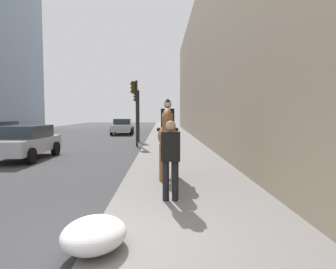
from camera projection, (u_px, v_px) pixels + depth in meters
name	position (u px, v px, depth m)	size (l,w,h in m)	color
sidewalk_slab	(211.00, 248.00, 4.36)	(120.00, 3.57, 0.12)	slate
mounted_horse_near	(168.00, 134.00, 8.64)	(2.15, 0.61, 2.27)	brown
pedestrian_greeting	(171.00, 155.00, 6.43)	(0.27, 0.41, 1.70)	black
car_near_lane	(123.00, 126.00, 28.51)	(4.59, 2.09, 1.44)	#B7BABF
car_far_lane	(24.00, 141.00, 13.10)	(4.11, 2.09, 1.44)	#B7BABF
traffic_light_near_curb	(135.00, 103.00, 17.85)	(0.20, 0.44, 3.87)	black
traffic_light_far_curb	(137.00, 107.00, 20.72)	(0.20, 0.44, 3.52)	black
snow_pile_near	(94.00, 234.00, 4.20)	(1.15, 0.89, 0.40)	white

